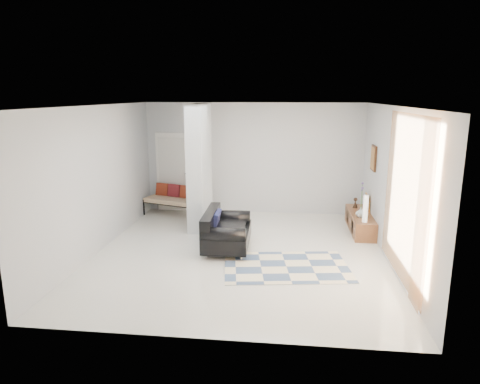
# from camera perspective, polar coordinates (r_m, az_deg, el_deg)

# --- Properties ---
(floor) EXTENTS (6.00, 6.00, 0.00)m
(floor) POSITION_cam_1_polar(r_m,az_deg,el_deg) (8.34, -0.02, -8.15)
(floor) COLOR silver
(floor) RESTS_ON ground
(ceiling) EXTENTS (6.00, 6.00, 0.00)m
(ceiling) POSITION_cam_1_polar(r_m,az_deg,el_deg) (7.79, -0.02, 11.45)
(ceiling) COLOR white
(ceiling) RESTS_ON wall_back
(wall_back) EXTENTS (6.00, 0.00, 6.00)m
(wall_back) POSITION_cam_1_polar(r_m,az_deg,el_deg) (10.89, 1.79, 4.47)
(wall_back) COLOR silver
(wall_back) RESTS_ON ground
(wall_front) EXTENTS (6.00, 0.00, 6.00)m
(wall_front) POSITION_cam_1_polar(r_m,az_deg,el_deg) (5.08, -3.90, -5.48)
(wall_front) COLOR silver
(wall_front) RESTS_ON ground
(wall_left) EXTENTS (0.00, 6.00, 6.00)m
(wall_left) POSITION_cam_1_polar(r_m,az_deg,el_deg) (8.70, -18.34, 1.66)
(wall_left) COLOR silver
(wall_left) RESTS_ON ground
(wall_right) EXTENTS (0.00, 6.00, 6.00)m
(wall_right) POSITION_cam_1_polar(r_m,az_deg,el_deg) (8.12, 19.66, 0.79)
(wall_right) COLOR silver
(wall_right) RESTS_ON ground
(partition_column) EXTENTS (0.35, 1.20, 2.80)m
(partition_column) POSITION_cam_1_polar(r_m,az_deg,el_deg) (9.68, -5.43, 3.35)
(partition_column) COLOR silver
(partition_column) RESTS_ON floor
(hallway_door) EXTENTS (0.85, 0.06, 2.04)m
(hallway_door) POSITION_cam_1_polar(r_m,az_deg,el_deg) (11.28, -8.95, 2.65)
(hallway_door) COLOR white
(hallway_door) RESTS_ON floor
(curtain) EXTENTS (0.00, 2.55, 2.55)m
(curtain) POSITION_cam_1_polar(r_m,az_deg,el_deg) (7.00, 21.11, -0.76)
(curtain) COLOR orange
(curtain) RESTS_ON wall_right
(wall_art) EXTENTS (0.04, 0.45, 0.55)m
(wall_art) POSITION_cam_1_polar(r_m,az_deg,el_deg) (9.71, 17.39, 4.34)
(wall_art) COLOR #361C0E
(wall_art) RESTS_ON wall_right
(media_console) EXTENTS (0.45, 1.71, 0.80)m
(media_console) POSITION_cam_1_polar(r_m,az_deg,el_deg) (9.98, 15.71, -3.84)
(media_console) COLOR brown
(media_console) RESTS_ON floor
(loveseat) EXTENTS (0.89, 1.49, 0.76)m
(loveseat) POSITION_cam_1_polar(r_m,az_deg,el_deg) (8.49, -2.11, -5.21)
(loveseat) COLOR silver
(loveseat) RESTS_ON floor
(daybed) EXTENTS (1.69, 1.10, 0.77)m
(daybed) POSITION_cam_1_polar(r_m,az_deg,el_deg) (10.91, -8.57, -0.88)
(daybed) COLOR black
(daybed) RESTS_ON floor
(area_rug) EXTENTS (2.37, 1.75, 0.01)m
(area_rug) POSITION_cam_1_polar(r_m,az_deg,el_deg) (7.75, 6.20, -9.88)
(area_rug) COLOR beige
(area_rug) RESTS_ON floor
(cylinder_lamp) EXTENTS (0.10, 0.10, 0.57)m
(cylinder_lamp) POSITION_cam_1_polar(r_m,az_deg,el_deg) (9.23, 16.38, -2.16)
(cylinder_lamp) COLOR white
(cylinder_lamp) RESTS_ON media_console
(bronze_figurine) EXTENTS (0.13, 0.13, 0.24)m
(bronze_figurine) POSITION_cam_1_polar(r_m,az_deg,el_deg) (10.35, 15.13, -1.40)
(bronze_figurine) COLOR black
(bronze_figurine) RESTS_ON media_console
(vase) EXTENTS (0.22, 0.22, 0.21)m
(vase) POSITION_cam_1_polar(r_m,az_deg,el_deg) (9.60, 15.80, -2.63)
(vase) COLOR silver
(vase) RESTS_ON media_console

